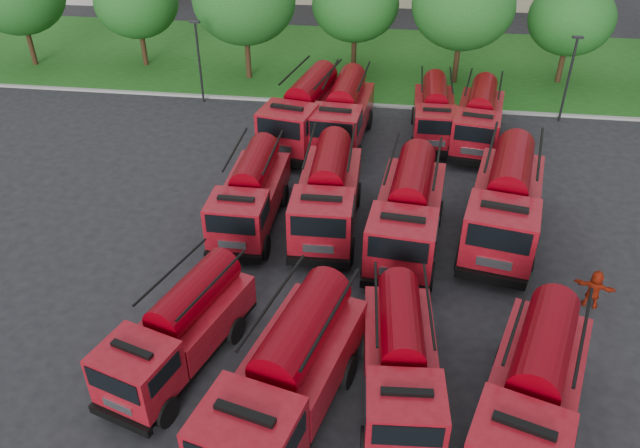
{
  "coord_description": "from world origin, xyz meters",
  "views": [
    {
      "loc": [
        2.37,
        -18.92,
        15.78
      ],
      "look_at": [
        -0.39,
        1.64,
        1.8
      ],
      "focal_mm": 35.0,
      "sensor_mm": 36.0,
      "label": 1
    }
  ],
  "objects_px": {
    "firefighter_2": "(512,400)",
    "firefighter_3": "(568,364)",
    "fire_truck_6": "(408,211)",
    "fire_truck_9": "(343,113)",
    "fire_truck_3": "(533,391)",
    "fire_truck_4": "(251,194)",
    "fire_truck_10": "(434,112)",
    "firefighter_4": "(221,334)",
    "fire_truck_2": "(401,361)",
    "fire_truck_5": "(328,193)",
    "fire_truck_0": "(180,330)",
    "fire_truck_11": "(479,118)",
    "firefighter_5": "(589,305)",
    "fire_truck_8": "(305,111)",
    "fire_truck_1": "(287,377)",
    "fire_truck_7": "(505,202)"
  },
  "relations": [
    {
      "from": "fire_truck_8",
      "to": "fire_truck_9",
      "type": "bearing_deg",
      "value": 17.31
    },
    {
      "from": "fire_truck_7",
      "to": "fire_truck_10",
      "type": "height_order",
      "value": "fire_truck_7"
    },
    {
      "from": "firefighter_2",
      "to": "firefighter_3",
      "type": "bearing_deg",
      "value": -60.67
    },
    {
      "from": "fire_truck_3",
      "to": "fire_truck_6",
      "type": "xyz_separation_m",
      "value": [
        -3.76,
        9.14,
        0.09
      ]
    },
    {
      "from": "fire_truck_0",
      "to": "fire_truck_1",
      "type": "xyz_separation_m",
      "value": [
        3.91,
        -1.77,
        0.26
      ]
    },
    {
      "from": "fire_truck_9",
      "to": "fire_truck_8",
      "type": "bearing_deg",
      "value": -169.8
    },
    {
      "from": "fire_truck_6",
      "to": "firefighter_2",
      "type": "height_order",
      "value": "fire_truck_6"
    },
    {
      "from": "fire_truck_8",
      "to": "firefighter_2",
      "type": "distance_m",
      "value": 19.92
    },
    {
      "from": "fire_truck_1",
      "to": "fire_truck_7",
      "type": "height_order",
      "value": "fire_truck_7"
    },
    {
      "from": "fire_truck_2",
      "to": "fire_truck_8",
      "type": "height_order",
      "value": "fire_truck_8"
    },
    {
      "from": "fire_truck_10",
      "to": "firefighter_4",
      "type": "bearing_deg",
      "value": -114.03
    },
    {
      "from": "fire_truck_1",
      "to": "fire_truck_2",
      "type": "height_order",
      "value": "fire_truck_1"
    },
    {
      "from": "fire_truck_3",
      "to": "fire_truck_4",
      "type": "bearing_deg",
      "value": 155.23
    },
    {
      "from": "fire_truck_4",
      "to": "firefighter_4",
      "type": "height_order",
      "value": "fire_truck_4"
    },
    {
      "from": "fire_truck_0",
      "to": "fire_truck_1",
      "type": "bearing_deg",
      "value": -6.66
    },
    {
      "from": "fire_truck_11",
      "to": "firefighter_4",
      "type": "distance_m",
      "value": 19.49
    },
    {
      "from": "fire_truck_0",
      "to": "fire_truck_6",
      "type": "height_order",
      "value": "fire_truck_6"
    },
    {
      "from": "fire_truck_6",
      "to": "fire_truck_9",
      "type": "relative_size",
      "value": 1.03
    },
    {
      "from": "firefighter_2",
      "to": "firefighter_3",
      "type": "height_order",
      "value": "firefighter_3"
    },
    {
      "from": "fire_truck_8",
      "to": "firefighter_4",
      "type": "relative_size",
      "value": 4.27
    },
    {
      "from": "fire_truck_2",
      "to": "fire_truck_9",
      "type": "relative_size",
      "value": 0.87
    },
    {
      "from": "fire_truck_10",
      "to": "firefighter_2",
      "type": "xyz_separation_m",
      "value": [
        2.27,
        -18.96,
        -1.48
      ]
    },
    {
      "from": "fire_truck_1",
      "to": "fire_truck_4",
      "type": "relative_size",
      "value": 1.16
    },
    {
      "from": "fire_truck_11",
      "to": "firefighter_4",
      "type": "xyz_separation_m",
      "value": [
        -10.1,
        -16.6,
        -1.56
      ]
    },
    {
      "from": "fire_truck_3",
      "to": "fire_truck_11",
      "type": "xyz_separation_m",
      "value": [
        -0.08,
        19.34,
        -0.08
      ]
    },
    {
      "from": "firefighter_2",
      "to": "firefighter_5",
      "type": "bearing_deg",
      "value": -46.23
    },
    {
      "from": "fire_truck_8",
      "to": "fire_truck_11",
      "type": "distance_m",
      "value": 9.54
    },
    {
      "from": "fire_truck_2",
      "to": "fire_truck_4",
      "type": "distance_m",
      "value": 11.34
    },
    {
      "from": "fire_truck_3",
      "to": "fire_truck_5",
      "type": "xyz_separation_m",
      "value": [
        -7.27,
        10.21,
        0.04
      ]
    },
    {
      "from": "fire_truck_5",
      "to": "fire_truck_8",
      "type": "bearing_deg",
      "value": 104.41
    },
    {
      "from": "fire_truck_2",
      "to": "fire_truck_9",
      "type": "bearing_deg",
      "value": 97.27
    },
    {
      "from": "firefighter_5",
      "to": "firefighter_2",
      "type": "bearing_deg",
      "value": 73.22
    },
    {
      "from": "fire_truck_1",
      "to": "firefighter_3",
      "type": "bearing_deg",
      "value": 34.85
    },
    {
      "from": "fire_truck_6",
      "to": "fire_truck_9",
      "type": "xyz_separation_m",
      "value": [
        -3.72,
        9.61,
        -0.03
      ]
    },
    {
      "from": "fire_truck_3",
      "to": "fire_truck_2",
      "type": "bearing_deg",
      "value": -174.01
    },
    {
      "from": "fire_truck_11",
      "to": "firefighter_5",
      "type": "height_order",
      "value": "fire_truck_11"
    },
    {
      "from": "fire_truck_2",
      "to": "firefighter_5",
      "type": "xyz_separation_m",
      "value": [
        7.09,
        5.27,
        -1.48
      ]
    },
    {
      "from": "fire_truck_8",
      "to": "firefighter_5",
      "type": "relative_size",
      "value": 5.05
    },
    {
      "from": "fire_truck_8",
      "to": "fire_truck_2",
      "type": "bearing_deg",
      "value": -60.97
    },
    {
      "from": "fire_truck_1",
      "to": "firefighter_3",
      "type": "height_order",
      "value": "fire_truck_1"
    },
    {
      "from": "firefighter_4",
      "to": "fire_truck_9",
      "type": "bearing_deg",
      "value": -79.07
    },
    {
      "from": "fire_truck_1",
      "to": "fire_truck_5",
      "type": "height_order",
      "value": "fire_truck_1"
    },
    {
      "from": "firefighter_2",
      "to": "fire_truck_9",
      "type": "bearing_deg",
      "value": 10.45
    },
    {
      "from": "fire_truck_4",
      "to": "fire_truck_9",
      "type": "distance_m",
      "value": 9.41
    },
    {
      "from": "fire_truck_9",
      "to": "fire_truck_4",
      "type": "bearing_deg",
      "value": -105.77
    },
    {
      "from": "fire_truck_10",
      "to": "firefighter_4",
      "type": "relative_size",
      "value": 3.42
    },
    {
      "from": "fire_truck_10",
      "to": "fire_truck_3",
      "type": "bearing_deg",
      "value": -82.93
    },
    {
      "from": "fire_truck_5",
      "to": "fire_truck_6",
      "type": "distance_m",
      "value": 3.67
    },
    {
      "from": "fire_truck_8",
      "to": "firefighter_4",
      "type": "bearing_deg",
      "value": -81.15
    },
    {
      "from": "fire_truck_3",
      "to": "fire_truck_7",
      "type": "bearing_deg",
      "value": 106.35
    }
  ]
}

